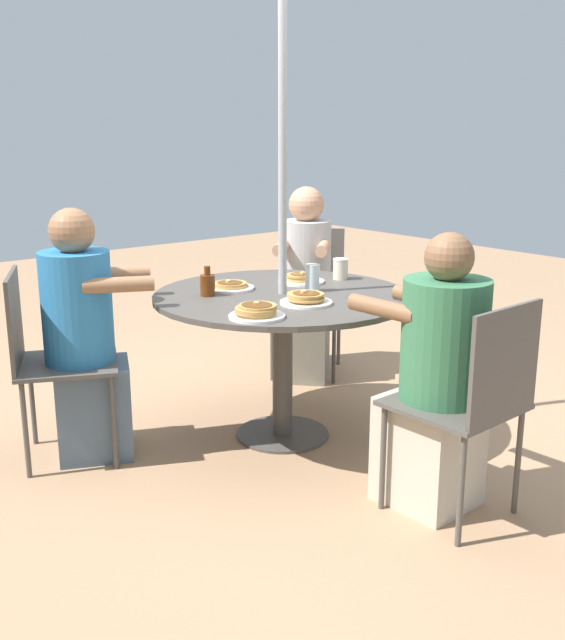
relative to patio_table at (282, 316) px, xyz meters
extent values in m
plane|color=tan|center=(0.00, 0.00, -0.63)|extent=(12.00, 12.00, 0.00)
cylinder|color=#4C4742|center=(0.00, 0.00, -0.63)|extent=(0.47, 0.47, 0.01)
cylinder|color=#4C4742|center=(0.00, 0.00, -0.27)|extent=(0.10, 0.10, 0.72)
cylinder|color=#4C4742|center=(0.00, 0.00, 0.10)|extent=(1.26, 1.26, 0.03)
cylinder|color=#ADADB2|center=(0.00, 0.00, 0.43)|extent=(0.04, 0.04, 2.13)
cylinder|color=#514C47|center=(0.54, 0.68, -0.41)|extent=(0.02, 0.02, 0.46)
cylinder|color=#514C47|center=(0.19, 0.84, -0.41)|extent=(0.02, 0.02, 0.46)
cylinder|color=#514C47|center=(0.70, 1.02, -0.41)|extent=(0.02, 0.02, 0.46)
cylinder|color=#514C47|center=(0.36, 1.19, -0.41)|extent=(0.02, 0.02, 0.46)
cube|color=#514C47|center=(0.45, 0.93, -0.17)|extent=(0.60, 0.60, 0.02)
cube|color=#514C47|center=(0.54, 1.13, 0.06)|extent=(0.39, 0.20, 0.43)
cube|color=slate|center=(0.40, 0.83, -0.41)|extent=(0.42, 0.44, 0.46)
cylinder|color=teal|center=(0.42, 0.88, 0.09)|extent=(0.32, 0.32, 0.53)
sphere|color=#A3704C|center=(0.42, 0.88, 0.45)|extent=(0.21, 0.21, 0.21)
cylinder|color=#A3704C|center=(0.46, 0.65, 0.22)|extent=(0.20, 0.31, 0.07)
cylinder|color=#A3704C|center=(0.22, 0.76, 0.22)|extent=(0.20, 0.31, 0.07)
cylinder|color=#514C47|center=(-0.85, 0.16, -0.41)|extent=(0.02, 0.02, 0.46)
cylinder|color=#514C47|center=(-0.84, -0.22, -0.41)|extent=(0.02, 0.02, 0.46)
cylinder|color=#514C47|center=(-1.23, 0.15, -0.41)|extent=(0.02, 0.02, 0.46)
cylinder|color=#514C47|center=(-1.22, -0.23, -0.41)|extent=(0.02, 0.02, 0.46)
cube|color=#514C47|center=(-1.03, -0.03, -0.17)|extent=(0.47, 0.47, 0.02)
cube|color=#514C47|center=(-1.25, -0.04, 0.06)|extent=(0.03, 0.43, 0.43)
cube|color=beige|center=(-0.92, -0.03, -0.41)|extent=(0.37, 0.34, 0.46)
cylinder|color=#38754C|center=(-0.97, -0.03, 0.08)|extent=(0.35, 0.35, 0.51)
sphere|color=brown|center=(-0.97, -0.03, 0.42)|extent=(0.19, 0.19, 0.19)
cylinder|color=brown|center=(-0.78, 0.11, 0.20)|extent=(0.34, 0.08, 0.07)
cylinder|color=brown|center=(-0.77, -0.16, 0.20)|extent=(0.34, 0.08, 0.07)
cylinder|color=#514C47|center=(0.42, -0.75, -0.41)|extent=(0.02, 0.02, 0.46)
cylinder|color=#514C47|center=(0.71, -0.50, -0.41)|extent=(0.02, 0.02, 0.46)
cylinder|color=#514C47|center=(0.68, -1.04, -0.41)|extent=(0.02, 0.02, 0.46)
cylinder|color=#514C47|center=(0.96, -0.78, -0.41)|extent=(0.02, 0.02, 0.46)
cube|color=#514C47|center=(0.69, -0.77, -0.17)|extent=(0.64, 0.64, 0.02)
cube|color=#514C47|center=(0.84, -0.93, 0.06)|extent=(0.33, 0.30, 0.43)
cube|color=gray|center=(0.62, -0.69, -0.41)|extent=(0.43, 0.43, 0.46)
cylinder|color=#B2B2B2|center=(0.65, -0.72, 0.09)|extent=(0.30, 0.30, 0.53)
sphere|color=tan|center=(0.65, -0.72, 0.45)|extent=(0.22, 0.22, 0.22)
cylinder|color=tan|center=(0.44, -0.67, 0.22)|extent=(0.25, 0.27, 0.07)
cylinder|color=tan|center=(0.62, -0.51, 0.22)|extent=(0.25, 0.27, 0.07)
cylinder|color=white|center=(-0.24, 0.06, 0.12)|extent=(0.24, 0.24, 0.01)
cylinder|color=#BC8947|center=(-0.24, 0.05, 0.13)|extent=(0.15, 0.15, 0.01)
cylinder|color=#BC8947|center=(-0.24, 0.06, 0.14)|extent=(0.17, 0.17, 0.01)
cylinder|color=#BC8947|center=(-0.24, 0.06, 0.15)|extent=(0.16, 0.16, 0.01)
cylinder|color=#BC8947|center=(-0.24, 0.06, 0.16)|extent=(0.17, 0.17, 0.01)
ellipsoid|color=brown|center=(-0.24, 0.06, 0.16)|extent=(0.13, 0.12, 0.00)
cube|color=#F4E084|center=(-0.23, 0.07, 0.17)|extent=(0.02, 0.02, 0.01)
cylinder|color=white|center=(0.24, 0.14, 0.12)|extent=(0.24, 0.24, 0.01)
cylinder|color=#BC8947|center=(0.24, 0.14, 0.13)|extent=(0.17, 0.17, 0.01)
cylinder|color=#BC8947|center=(0.25, 0.14, 0.14)|extent=(0.17, 0.17, 0.01)
ellipsoid|color=brown|center=(0.24, 0.14, 0.15)|extent=(0.13, 0.12, 0.00)
cube|color=#F4E084|center=(0.25, 0.14, 0.15)|extent=(0.02, 0.02, 0.01)
cylinder|color=white|center=(0.14, -0.24, 0.12)|extent=(0.24, 0.24, 0.01)
cylinder|color=#BC8947|center=(0.14, -0.24, 0.13)|extent=(0.15, 0.15, 0.01)
cylinder|color=#BC8947|center=(0.14, -0.24, 0.14)|extent=(0.14, 0.14, 0.01)
cylinder|color=#BC8947|center=(0.15, -0.24, 0.15)|extent=(0.14, 0.14, 0.01)
ellipsoid|color=brown|center=(0.14, -0.24, 0.16)|extent=(0.12, 0.11, 0.00)
cube|color=#F4E084|center=(0.13, -0.25, 0.17)|extent=(0.02, 0.02, 0.01)
cylinder|color=white|center=(-0.30, 0.39, 0.12)|extent=(0.24, 0.24, 0.01)
cylinder|color=#BC8947|center=(-0.30, 0.39, 0.13)|extent=(0.16, 0.16, 0.01)
cylinder|color=#BC8947|center=(-0.30, 0.39, 0.14)|extent=(0.18, 0.18, 0.01)
cylinder|color=#BC8947|center=(-0.30, 0.39, 0.15)|extent=(0.18, 0.18, 0.01)
cylinder|color=#BC8947|center=(-0.30, 0.38, 0.16)|extent=(0.16, 0.16, 0.01)
ellipsoid|color=brown|center=(-0.30, 0.39, 0.17)|extent=(0.14, 0.13, 0.00)
cube|color=#F4E084|center=(-0.30, 0.39, 0.18)|extent=(0.03, 0.03, 0.01)
cylinder|color=#602D0F|center=(0.19, 0.31, 0.16)|extent=(0.07, 0.07, 0.10)
cylinder|color=#602D0F|center=(0.19, 0.31, 0.24)|extent=(0.03, 0.03, 0.04)
torus|color=#602D0F|center=(0.22, 0.31, 0.18)|extent=(0.05, 0.01, 0.05)
cylinder|color=beige|center=(0.08, -0.46, 0.16)|extent=(0.08, 0.08, 0.10)
cylinder|color=white|center=(0.08, -0.46, 0.22)|extent=(0.08, 0.08, 0.01)
cylinder|color=silver|center=(-0.05, -0.15, 0.18)|extent=(0.07, 0.07, 0.14)
camera|label=1|loc=(-2.76, 2.27, 0.90)|focal=42.00mm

